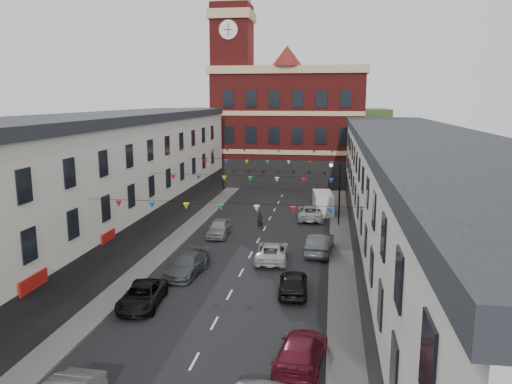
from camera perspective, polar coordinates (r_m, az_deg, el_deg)
The scene contains 19 objects.
ground at distance 35.04m, azimuth -1.70°, elevation -9.20°, with size 160.00×160.00×0.00m, color black.
pavement_left at distance 38.60m, azimuth -11.37°, elevation -7.39°, with size 1.80×64.00×0.15m, color #605E5B.
pavement_right at distance 36.39m, azimuth 9.75°, elevation -8.46°, with size 1.80×64.00×0.15m, color #605E5B.
terrace_left at distance 38.41m, azimuth -19.03°, elevation 0.25°, with size 8.40×56.00×10.70m.
terrace_right at distance 34.63m, azimuth 18.13°, elevation -1.63°, with size 8.40×56.00×9.70m.
civic_building at distance 70.71m, azimuth 3.86°, elevation 7.59°, with size 20.60×13.30×18.50m.
clock_tower at distance 68.81m, azimuth -2.69°, elevation 13.18°, with size 5.60×5.60×30.00m.
distant_hill at distance 95.18m, azimuth 2.67°, elevation 6.50°, with size 40.00×14.00×10.00m, color #2E4822.
street_lamp at distance 47.09m, azimuth 9.25°, elevation 0.75°, with size 1.10×0.36×6.00m.
car_left_c at distance 30.23m, azimuth -12.89°, elevation -11.49°, with size 2.13×4.62×1.28m, color black.
car_left_d at distance 34.80m, azimuth -7.88°, elevation -8.21°, with size 1.98×4.88×1.42m, color #464B4F.
car_left_e at distance 43.94m, azimuth -4.22°, elevation -4.08°, with size 1.74×4.33×1.48m, color gray.
car_right_c at distance 23.58m, azimuth 5.15°, elevation -17.73°, with size 1.98×4.87×1.41m, color maroon.
car_right_d at distance 31.26m, azimuth 4.27°, elevation -10.30°, with size 1.74×4.33×1.47m, color black.
car_right_e at distance 39.18m, azimuth 7.31°, elevation -5.87°, with size 1.72×4.93×1.63m, color #414347.
car_right_f at distance 49.96m, azimuth 6.21°, elevation -2.31°, with size 2.44×5.29×1.47m, color #AEB0B3.
moving_car at distance 37.32m, azimuth 1.85°, elevation -6.81°, with size 2.31×5.01×1.39m, color silver.
white_van at distance 52.85m, azimuth 7.67°, elevation -1.25°, with size 1.87×4.86×2.15m, color white.
pedestrian at distance 45.96m, azimuth 0.48°, elevation -3.33°, with size 0.58×0.38×1.58m, color black.
Camera 1 is at (6.00, -32.40, 11.91)m, focal length 35.00 mm.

